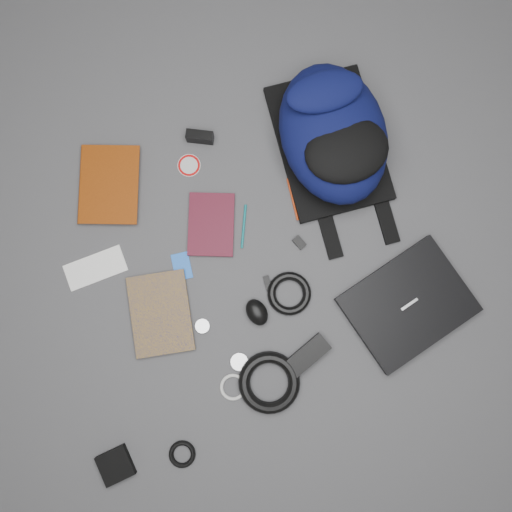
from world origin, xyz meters
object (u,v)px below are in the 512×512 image
object	(u,v)px
compact_camera	(200,137)
pouch	(116,465)
mouse	(257,312)
power_brick	(308,355)
textbook_red	(79,185)
backpack	(333,134)
dvd_case	(211,225)
laptop	(408,304)
comic_book	(131,318)

from	to	relation	value
compact_camera	pouch	distance (m)	1.04
compact_camera	mouse	distance (m)	0.59
power_brick	pouch	xyz separation A→B (m)	(-0.66, -0.13, -0.01)
textbook_red	backpack	bearing A→B (deg)	10.40
pouch	dvd_case	bearing A→B (deg)	50.78
laptop	dvd_case	bearing A→B (deg)	123.85
comic_book	pouch	xyz separation A→B (m)	(-0.17, -0.41, 0.00)
power_brick	textbook_red	bearing A→B (deg)	103.66
textbook_red	pouch	distance (m)	0.87
textbook_red	pouch	world-z (taller)	textbook_red
laptop	comic_book	bearing A→B (deg)	149.06
backpack	laptop	world-z (taller)	backpack
laptop	comic_book	world-z (taller)	laptop
backpack	power_brick	world-z (taller)	backpack
mouse	power_brick	xyz separation A→B (m)	(0.11, -0.17, -0.01)
pouch	textbook_red	bearing A→B (deg)	80.89
textbook_red	power_brick	size ratio (longest dim) A/B	1.82
power_brick	pouch	world-z (taller)	power_brick
backpack	dvd_case	distance (m)	0.47
compact_camera	power_brick	distance (m)	0.77
comic_book	backpack	bearing A→B (deg)	32.79
pouch	mouse	bearing A→B (deg)	28.85
compact_camera	comic_book	bearing A→B (deg)	-103.33
dvd_case	textbook_red	bearing A→B (deg)	164.52
power_brick	mouse	bearing A→B (deg)	100.47
laptop	dvd_case	world-z (taller)	laptop
textbook_red	mouse	world-z (taller)	mouse
textbook_red	comic_book	size ratio (longest dim) A/B	1.01
compact_camera	pouch	world-z (taller)	compact_camera
compact_camera	pouch	bearing A→B (deg)	-96.90
textbook_red	compact_camera	size ratio (longest dim) A/B	2.98
comic_book	laptop	bearing A→B (deg)	-6.19
textbook_red	mouse	bearing A→B (deg)	-34.77
backpack	compact_camera	xyz separation A→B (m)	(-0.39, 0.15, -0.08)
mouse	power_brick	bearing A→B (deg)	-69.54
dvd_case	mouse	distance (m)	0.31
laptop	textbook_red	xyz separation A→B (m)	(-0.86, 0.68, -0.00)
textbook_red	compact_camera	world-z (taller)	compact_camera
textbook_red	dvd_case	size ratio (longest dim) A/B	1.26
dvd_case	pouch	size ratio (longest dim) A/B	2.13
mouse	textbook_red	bearing A→B (deg)	114.58
textbook_red	power_brick	bearing A→B (deg)	-35.70
comic_book	pouch	bearing A→B (deg)	-103.66
dvd_case	compact_camera	xyz separation A→B (m)	(0.05, 0.28, 0.02)
laptop	pouch	xyz separation A→B (m)	(-1.00, -0.18, -0.01)
laptop	compact_camera	xyz separation A→B (m)	(-0.45, 0.71, 0.01)
pouch	laptop	bearing A→B (deg)	10.13
compact_camera	power_brick	size ratio (longest dim) A/B	0.61
comic_book	compact_camera	bearing A→B (deg)	60.98
laptop	pouch	distance (m)	1.02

